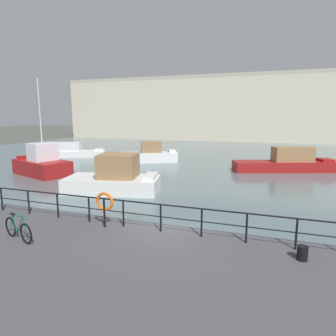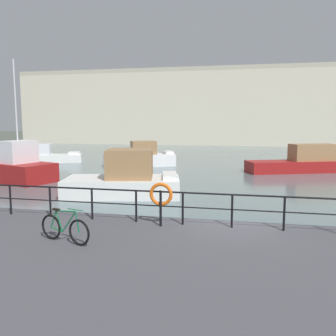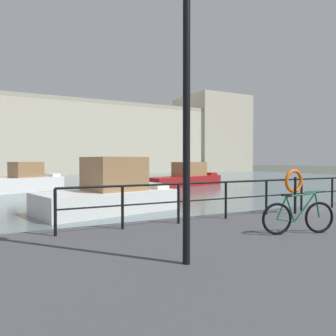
{
  "view_description": "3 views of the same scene",
  "coord_description": "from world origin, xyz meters",
  "px_view_note": "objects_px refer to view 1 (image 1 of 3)",
  "views": [
    {
      "loc": [
        3.8,
        -10.61,
        4.99
      ],
      "look_at": [
        -2.1,
        6.46,
        1.79
      ],
      "focal_mm": 31.52,
      "sensor_mm": 36.0,
      "label": 1
    },
    {
      "loc": [
        0.38,
        -11.75,
        4.01
      ],
      "look_at": [
        -3.09,
        4.68,
        1.8
      ],
      "focal_mm": 38.02,
      "sensor_mm": 36.0,
      "label": 2
    },
    {
      "loc": [
        -10.41,
        -8.27,
        2.36
      ],
      "look_at": [
        -2.28,
        7.17,
        1.97
      ],
      "focal_mm": 35.11,
      "sensor_mm": 36.0,
      "label": 3
    }
  ],
  "objects_px": {
    "moored_small_launch": "(115,178)",
    "life_ring_stand": "(105,203)",
    "moored_green_narrowboat": "(42,164)",
    "moored_red_daysailer": "(68,151)",
    "parked_bicycle": "(18,229)",
    "harbor_building": "(286,108)",
    "moored_cabin_cruiser": "(149,155)",
    "moored_white_yacht": "(287,163)",
    "mooring_bollard": "(302,253)"
  },
  "relations": [
    {
      "from": "moored_red_daysailer",
      "to": "moored_white_yacht",
      "type": "bearing_deg",
      "value": -25.84
    },
    {
      "from": "moored_white_yacht",
      "to": "mooring_bollard",
      "type": "distance_m",
      "value": 19.49
    },
    {
      "from": "moored_cabin_cruiser",
      "to": "parked_bicycle",
      "type": "xyz_separation_m",
      "value": [
        4.2,
        -21.92,
        0.28
      ]
    },
    {
      "from": "moored_cabin_cruiser",
      "to": "moored_white_yacht",
      "type": "distance_m",
      "value": 13.95
    },
    {
      "from": "moored_red_daysailer",
      "to": "moored_small_launch",
      "type": "bearing_deg",
      "value": -66.33
    },
    {
      "from": "moored_green_narrowboat",
      "to": "moored_red_daysailer",
      "type": "xyz_separation_m",
      "value": [
        -5.02,
        9.98,
        -0.25
      ]
    },
    {
      "from": "moored_small_launch",
      "to": "parked_bicycle",
      "type": "bearing_deg",
      "value": -93.65
    },
    {
      "from": "moored_green_narrowboat",
      "to": "moored_cabin_cruiser",
      "type": "bearing_deg",
      "value": -102.56
    },
    {
      "from": "moored_green_narrowboat",
      "to": "moored_white_yacht",
      "type": "distance_m",
      "value": 21.68
    },
    {
      "from": "moored_small_launch",
      "to": "moored_white_yacht",
      "type": "height_order",
      "value": "moored_small_launch"
    },
    {
      "from": "harbor_building",
      "to": "parked_bicycle",
      "type": "distance_m",
      "value": 57.86
    },
    {
      "from": "moored_green_narrowboat",
      "to": "parked_bicycle",
      "type": "relative_size",
      "value": 4.67
    },
    {
      "from": "mooring_bollard",
      "to": "harbor_building",
      "type": "bearing_deg",
      "value": 88.44
    },
    {
      "from": "moored_green_narrowboat",
      "to": "moored_small_launch",
      "type": "distance_m",
      "value": 9.21
    },
    {
      "from": "moored_white_yacht",
      "to": "mooring_bollard",
      "type": "relative_size",
      "value": 20.89
    },
    {
      "from": "parked_bicycle",
      "to": "life_ring_stand",
      "type": "height_order",
      "value": "life_ring_stand"
    },
    {
      "from": "parked_bicycle",
      "to": "mooring_bollard",
      "type": "relative_size",
      "value": 3.88
    },
    {
      "from": "moored_cabin_cruiser",
      "to": "mooring_bollard",
      "type": "bearing_deg",
      "value": -83.43
    },
    {
      "from": "moored_white_yacht",
      "to": "harbor_building",
      "type": "bearing_deg",
      "value": 68.15
    },
    {
      "from": "moored_small_launch",
      "to": "life_ring_stand",
      "type": "bearing_deg",
      "value": -75.73
    },
    {
      "from": "moored_cabin_cruiser",
      "to": "parked_bicycle",
      "type": "relative_size",
      "value": 3.76
    },
    {
      "from": "mooring_bollard",
      "to": "moored_small_launch",
      "type": "bearing_deg",
      "value": 144.02
    },
    {
      "from": "moored_cabin_cruiser",
      "to": "parked_bicycle",
      "type": "distance_m",
      "value": 22.32
    },
    {
      "from": "moored_small_launch",
      "to": "moored_green_narrowboat",
      "type": "bearing_deg",
      "value": 148.58
    },
    {
      "from": "moored_cabin_cruiser",
      "to": "life_ring_stand",
      "type": "xyz_separation_m",
      "value": [
        6.44,
        -19.83,
        0.86
      ]
    },
    {
      "from": "moored_green_narrowboat",
      "to": "life_ring_stand",
      "type": "distance_m",
      "value": 16.14
    },
    {
      "from": "mooring_bollard",
      "to": "life_ring_stand",
      "type": "relative_size",
      "value": 0.31
    },
    {
      "from": "moored_cabin_cruiser",
      "to": "harbor_building",
      "type": "bearing_deg",
      "value": 39.62
    },
    {
      "from": "moored_red_daysailer",
      "to": "mooring_bollard",
      "type": "bearing_deg",
      "value": -63.26
    },
    {
      "from": "life_ring_stand",
      "to": "moored_cabin_cruiser",
      "type": "bearing_deg",
      "value": 107.98
    },
    {
      "from": "harbor_building",
      "to": "moored_white_yacht",
      "type": "relative_size",
      "value": 8.63
    },
    {
      "from": "parked_bicycle",
      "to": "moored_small_launch",
      "type": "bearing_deg",
      "value": 115.92
    },
    {
      "from": "moored_small_launch",
      "to": "moored_cabin_cruiser",
      "type": "height_order",
      "value": "moored_small_launch"
    },
    {
      "from": "harbor_building",
      "to": "mooring_bollard",
      "type": "xyz_separation_m",
      "value": [
        -1.49,
        -54.94,
        -5.63
      ]
    },
    {
      "from": "harbor_building",
      "to": "moored_red_daysailer",
      "type": "relative_size",
      "value": 8.96
    },
    {
      "from": "moored_green_narrowboat",
      "to": "moored_small_launch",
      "type": "height_order",
      "value": "moored_green_narrowboat"
    },
    {
      "from": "harbor_building",
      "to": "life_ring_stand",
      "type": "distance_m",
      "value": 55.38
    },
    {
      "from": "moored_cabin_cruiser",
      "to": "parked_bicycle",
      "type": "height_order",
      "value": "moored_cabin_cruiser"
    },
    {
      "from": "harbor_building",
      "to": "life_ring_stand",
      "type": "bearing_deg",
      "value": -98.89
    },
    {
      "from": "moored_green_narrowboat",
      "to": "moored_red_daysailer",
      "type": "relative_size",
      "value": 0.9
    },
    {
      "from": "moored_red_daysailer",
      "to": "moored_cabin_cruiser",
      "type": "relative_size",
      "value": 1.38
    },
    {
      "from": "moored_cabin_cruiser",
      "to": "moored_small_launch",
      "type": "bearing_deg",
      "value": -104.55
    },
    {
      "from": "harbor_building",
      "to": "moored_red_daysailer",
      "type": "height_order",
      "value": "harbor_building"
    },
    {
      "from": "moored_small_launch",
      "to": "life_ring_stand",
      "type": "xyz_separation_m",
      "value": [
        3.67,
        -7.33,
        0.76
      ]
    },
    {
      "from": "harbor_building",
      "to": "moored_small_launch",
      "type": "distance_m",
      "value": 49.05
    },
    {
      "from": "life_ring_stand",
      "to": "moored_white_yacht",
      "type": "bearing_deg",
      "value": 68.53
    },
    {
      "from": "moored_green_narrowboat",
      "to": "moored_white_yacht",
      "type": "bearing_deg",
      "value": -136.88
    },
    {
      "from": "moored_red_daysailer",
      "to": "parked_bicycle",
      "type": "xyz_separation_m",
      "value": [
        15.16,
        -22.41,
        0.38
      ]
    },
    {
      "from": "harbor_building",
      "to": "mooring_bollard",
      "type": "height_order",
      "value": "harbor_building"
    },
    {
      "from": "moored_green_narrowboat",
      "to": "moored_small_launch",
      "type": "bearing_deg",
      "value": -179.64
    }
  ]
}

